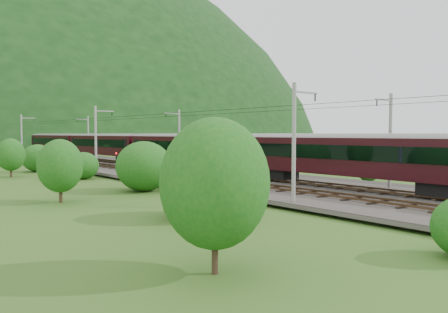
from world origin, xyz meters
TOP-DOWN VIEW (x-y plane):
  - ground at (0.00, 0.00)m, footprint 600.00×600.00m
  - railbed at (0.00, 10.00)m, footprint 14.00×220.00m
  - track_left at (-2.40, 10.00)m, footprint 2.40×220.00m
  - track_right at (2.40, 10.00)m, footprint 2.40×220.00m
  - catenary_left at (-6.12, 32.00)m, footprint 2.54×192.28m
  - catenary_right at (6.12, 32.00)m, footprint 2.54×192.28m
  - overhead_wires at (0.00, 10.00)m, footprint 4.83×198.00m
  - train at (2.40, 24.41)m, footprint 3.05×169.69m
  - hazard_post_near at (-0.61, 31.83)m, footprint 0.15×0.15m
  - hazard_post_far at (0.00, 62.22)m, footprint 0.15×0.15m
  - signal at (-3.15, 32.71)m, footprint 0.24×0.24m
  - vegetation_left at (-13.25, 10.17)m, footprint 13.36×145.40m
  - vegetation_right at (11.82, 24.17)m, footprint 5.32×103.29m

SIDE VIEW (x-z plane):
  - ground at x=0.00m, z-range 0.00..0.00m
  - railbed at x=0.00m, z-range 0.00..0.30m
  - track_left at x=-2.40m, z-range 0.24..0.51m
  - track_right at x=2.40m, z-range 0.24..0.51m
  - hazard_post_near at x=-0.61m, z-range 0.30..1.67m
  - hazard_post_far at x=0.00m, z-range 0.30..1.70m
  - vegetation_right at x=11.82m, z-range -0.25..2.69m
  - signal at x=-3.15m, z-range 0.49..2.65m
  - vegetation_left at x=-13.25m, z-range -0.81..5.19m
  - train at x=2.40m, z-range 0.95..6.25m
  - catenary_left at x=-6.12m, z-range 0.50..8.50m
  - catenary_right at x=6.12m, z-range 0.50..8.50m
  - overhead_wires at x=0.00m, z-range 7.08..7.12m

